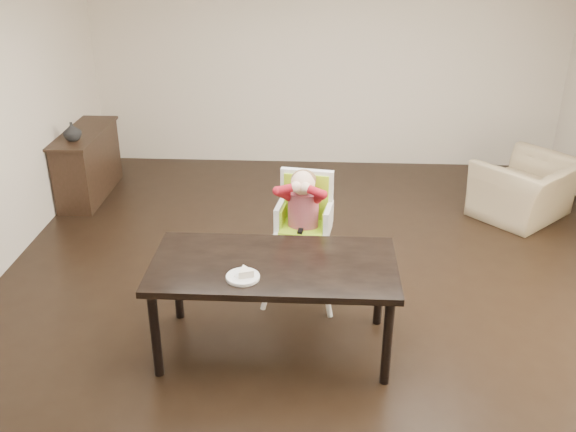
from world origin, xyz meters
name	(u,v)px	position (x,y,z in m)	size (l,w,h in m)	color
ground	(323,305)	(0.00, 0.00, 0.00)	(7.00, 7.00, 0.00)	black
room_walls	(329,93)	(0.00, 0.00, 1.86)	(6.02, 7.02, 2.71)	beige
dining_table	(274,272)	(-0.38, -0.61, 0.67)	(1.80, 0.90, 0.75)	black
high_chair	(304,208)	(-0.18, 0.18, 0.83)	(0.56, 0.56, 1.18)	white
plate	(244,275)	(-0.57, -0.84, 0.77)	(0.26, 0.26, 0.07)	white
armchair	(528,179)	(2.20, 1.91, 0.44)	(1.01, 0.66, 0.88)	tan
sideboard	(88,164)	(-2.78, 2.23, 0.40)	(0.44, 1.26, 0.79)	black
vase	(72,132)	(-2.78, 1.92, 0.89)	(0.19, 0.20, 0.19)	#99999E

